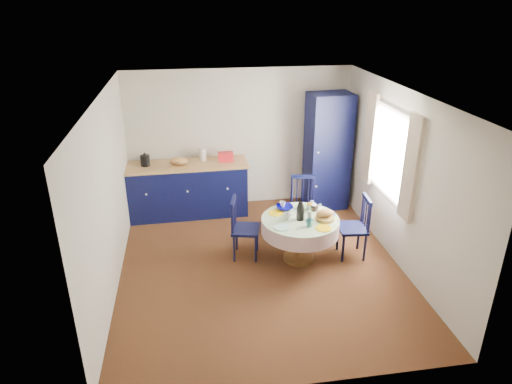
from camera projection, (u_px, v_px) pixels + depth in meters
The scene contains 17 objects.
floor at pixel (260, 266), 6.67m from camera, with size 4.50×4.50×0.00m, color black.
ceiling at pixel (261, 95), 5.67m from camera, with size 4.50×4.50×0.00m, color white.
wall_back at pixel (240, 139), 8.20m from camera, with size 4.00×0.02×2.50m, color beige.
wall_left at pixel (108, 197), 5.88m from camera, with size 0.02×4.50×2.50m, color beige.
wall_right at pixel (400, 178), 6.45m from camera, with size 0.02×4.50×2.50m, color beige.
window at pixel (390, 154), 6.61m from camera, with size 0.10×1.74×1.45m.
kitchen_counter at pixel (187, 189), 8.05m from camera, with size 2.15×0.70×1.19m.
pantry_cabinet at pixel (327, 152), 8.14m from camera, with size 0.78×0.59×2.11m.
dining_table at pixel (301, 226), 6.62m from camera, with size 1.12×1.12×0.96m.
chair_left at pixel (243, 228), 6.74m from camera, with size 0.48×0.50×0.94m.
chair_far at pixel (303, 206), 7.41m from camera, with size 0.50×0.49×0.97m.
chair_right at pixel (355, 227), 6.75m from camera, with size 0.44×0.46×0.95m.
mug_a at pixel (286, 216), 6.54m from camera, with size 0.11×0.11×0.09m, color silver.
mug_b at pixel (309, 223), 6.32m from camera, with size 0.11×0.11×0.10m, color #317375.
mug_c at pixel (314, 208), 6.77m from camera, with size 0.14×0.14×0.11m, color black.
mug_d at pixel (282, 204), 6.91m from camera, with size 0.09×0.09×0.09m, color silver.
cobalt_bowl at pixel (285, 207), 6.84m from camera, with size 0.25×0.25×0.06m, color #04036D.
Camera 1 is at (-0.95, -5.60, 3.66)m, focal length 32.00 mm.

